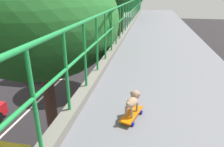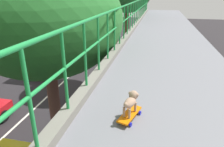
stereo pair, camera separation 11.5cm
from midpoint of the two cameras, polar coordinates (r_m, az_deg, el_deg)
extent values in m
cylinder|color=#1F9343|center=(1.94, -24.63, 6.64)|extent=(0.06, 37.84, 0.06)
cylinder|color=#1F9343|center=(2.11, -22.52, -6.43)|extent=(0.04, 37.84, 0.04)
cylinder|color=#1F9343|center=(2.13, -22.31, -7.74)|extent=(0.04, 0.04, 1.10)
cylinder|color=#1F9343|center=(2.76, -13.74, 0.11)|extent=(0.04, 0.04, 1.10)
cylinder|color=#1F9343|center=(3.46, -8.50, 4.94)|extent=(0.04, 0.04, 1.10)
cylinder|color=#1F9343|center=(4.20, -5.03, 8.09)|extent=(0.04, 0.04, 1.10)
cylinder|color=#1F9343|center=(4.95, -2.57, 10.27)|extent=(0.04, 0.04, 1.10)
cylinder|color=#1F9343|center=(5.72, -0.74, 11.86)|extent=(0.04, 0.04, 1.10)
cylinder|color=#1F9343|center=(6.50, 0.67, 13.07)|extent=(0.04, 0.04, 1.10)
cylinder|color=#1F9343|center=(7.28, 1.78, 14.01)|extent=(0.04, 0.04, 1.10)
cylinder|color=#1F9343|center=(8.06, 2.69, 14.76)|extent=(0.04, 0.04, 1.10)
cylinder|color=#1F9343|center=(8.85, 3.44, 15.38)|extent=(0.04, 0.04, 1.10)
cylinder|color=#1F9343|center=(9.63, 4.07, 15.90)|extent=(0.04, 0.04, 1.10)
cylinder|color=#1F9343|center=(10.42, 4.61, 16.34)|extent=(0.04, 0.04, 1.10)
cylinder|color=#1F9343|center=(11.22, 5.07, 16.71)|extent=(0.04, 0.04, 1.10)
cylinder|color=#1F9343|center=(12.01, 5.48, 17.03)|extent=(0.04, 0.04, 1.10)
cylinder|color=#1F9343|center=(12.80, 5.83, 17.32)|extent=(0.04, 0.04, 1.10)
cylinder|color=#1F9343|center=(13.60, 6.15, 17.56)|extent=(0.04, 0.04, 1.10)
cylinder|color=#1F9343|center=(14.39, 6.43, 17.79)|extent=(0.04, 0.04, 1.10)
cylinder|color=#1F9343|center=(15.18, 6.68, 17.98)|extent=(0.04, 0.04, 1.10)
cylinder|color=#1F9343|center=(15.98, 6.91, 18.16)|extent=(0.04, 0.04, 1.10)
cylinder|color=#1F9343|center=(16.77, 7.11, 18.32)|extent=(0.04, 0.04, 1.10)
cylinder|color=#1F9343|center=(17.57, 7.30, 18.47)|extent=(0.04, 0.04, 1.10)
cylinder|color=#1F9343|center=(18.37, 7.47, 18.60)|extent=(0.04, 0.04, 1.10)
cylinder|color=#1F9343|center=(19.16, 7.63, 18.72)|extent=(0.04, 0.04, 1.10)
cylinder|color=#1F9343|center=(19.96, 7.78, 18.84)|extent=(0.04, 0.04, 1.10)
cube|color=white|center=(22.58, -14.21, 7.87)|extent=(2.31, 11.91, 3.04)
cube|color=black|center=(22.46, -14.34, 9.19)|extent=(2.33, 10.96, 0.70)
cylinder|color=black|center=(26.26, -8.04, 7.27)|extent=(0.28, 0.96, 0.96)
cylinder|color=black|center=(27.03, -12.53, 7.38)|extent=(0.28, 0.96, 0.96)
cylinder|color=black|center=(19.65, -14.76, 1.73)|extent=(0.28, 0.96, 0.96)
cylinder|color=black|center=(20.67, -20.33, 2.06)|extent=(0.28, 0.96, 0.96)
cylinder|color=#53342C|center=(8.57, -16.66, -11.96)|extent=(0.43, 0.43, 4.73)
ellipsoid|color=#2A702E|center=(7.26, -19.95, 13.84)|extent=(5.17, 5.17, 3.80)
cylinder|color=brown|center=(15.72, -1.18, 8.21)|extent=(0.56, 0.56, 6.59)
cylinder|color=#4F4224|center=(25.10, 2.12, 12.22)|extent=(0.54, 0.54, 5.60)
cube|color=orange|center=(2.97, 4.34, -11.16)|extent=(0.30, 0.53, 0.02)
cylinder|color=#1117BA|center=(3.09, 7.12, -10.69)|extent=(0.04, 0.06, 0.06)
cylinder|color=#1117BA|center=(3.14, 3.98, -9.92)|extent=(0.04, 0.06, 0.06)
cylinder|color=#1117BA|center=(2.83, 4.69, -13.90)|extent=(0.04, 0.06, 0.06)
cylinder|color=#1117BA|center=(2.89, 1.30, -12.97)|extent=(0.04, 0.06, 0.06)
cylinder|color=tan|center=(2.98, 5.87, -9.11)|extent=(0.04, 0.04, 0.15)
cylinder|color=tan|center=(3.01, 4.41, -8.76)|extent=(0.04, 0.04, 0.15)
cylinder|color=tan|center=(2.82, 4.33, -10.98)|extent=(0.04, 0.04, 0.15)
cylinder|color=tan|center=(2.85, 2.79, -10.58)|extent=(0.04, 0.04, 0.15)
ellipsoid|color=tan|center=(2.86, 4.43, -7.95)|extent=(0.21, 0.29, 0.12)
sphere|color=tan|center=(2.92, 5.35, -5.92)|extent=(0.13, 0.13, 0.13)
ellipsoid|color=gray|center=(2.97, 5.78, -5.61)|extent=(0.06, 0.07, 0.04)
sphere|color=tan|center=(2.90, 6.26, -5.83)|extent=(0.05, 0.05, 0.05)
sphere|color=tan|center=(2.93, 4.47, -5.43)|extent=(0.05, 0.05, 0.05)
sphere|color=tan|center=(2.73, 3.28, -8.57)|extent=(0.06, 0.06, 0.06)
camera|label=1|loc=(0.06, -90.94, -0.38)|focal=32.81mm
camera|label=2|loc=(0.06, 89.06, 0.38)|focal=32.81mm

